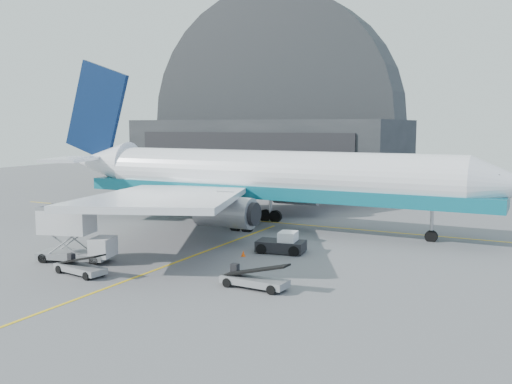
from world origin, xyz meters
The scene contains 9 objects.
ground centered at (0.00, 0.00, 0.00)m, with size 200.00×200.00×0.00m, color #565659.
taxi_lines centered at (0.00, 12.67, 0.01)m, with size 80.00×42.12×0.02m.
hangar centered at (-22.00, 64.95, 9.54)m, with size 50.00×28.30×28.00m.
airliner centered at (-1.74, 17.03, 5.40)m, with size 55.00×53.33×19.30m.
catering_truck centered at (-7.60, -4.31, 2.16)m, with size 6.60×3.82×4.28m.
pushback_tug centered at (6.22, 6.36, 0.72)m, with size 4.44×2.98×1.91m.
belt_loader_a centered at (-4.19, -7.19, 0.56)m, with size 4.85×2.27×1.81m.
belt_loader_b centered at (8.96, -4.47, 0.59)m, with size 5.09×1.99×1.93m.
traffic_cone centered at (3.87, 3.50, 0.24)m, with size 0.35×0.35×0.51m.
Camera 1 is at (26.23, -38.21, 11.09)m, focal length 40.00 mm.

